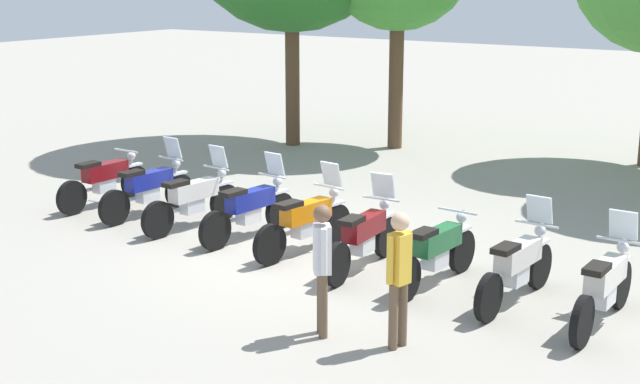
{
  "coord_description": "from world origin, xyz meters",
  "views": [
    {
      "loc": [
        7.58,
        -10.89,
        4.33
      ],
      "look_at": [
        0.0,
        0.5,
        0.9
      ],
      "focal_mm": 49.6,
      "sensor_mm": 36.0,
      "label": 1
    }
  ],
  "objects_px": {
    "person_0": "(399,270)",
    "motorcycle_5": "(364,236)",
    "motorcycle_0": "(105,180)",
    "person_1": "(322,260)",
    "motorcycle_1": "(149,188)",
    "motorcycle_2": "(194,199)",
    "motorcycle_6": "(436,252)",
    "motorcycle_8": "(604,286)",
    "motorcycle_3": "(250,208)",
    "motorcycle_4": "(306,221)",
    "motorcycle_7": "(517,266)"
  },
  "relations": [
    {
      "from": "motorcycle_1",
      "to": "motorcycle_0",
      "type": "bearing_deg",
      "value": 91.33
    },
    {
      "from": "motorcycle_3",
      "to": "person_0",
      "type": "height_order",
      "value": "person_0"
    },
    {
      "from": "motorcycle_3",
      "to": "motorcycle_8",
      "type": "relative_size",
      "value": 1.0
    },
    {
      "from": "motorcycle_5",
      "to": "person_0",
      "type": "relative_size",
      "value": 1.33
    },
    {
      "from": "motorcycle_4",
      "to": "motorcycle_5",
      "type": "height_order",
      "value": "same"
    },
    {
      "from": "motorcycle_0",
      "to": "person_1",
      "type": "bearing_deg",
      "value": -111.32
    },
    {
      "from": "motorcycle_1",
      "to": "motorcycle_5",
      "type": "height_order",
      "value": "same"
    },
    {
      "from": "motorcycle_6",
      "to": "person_1",
      "type": "distance_m",
      "value": 2.42
    },
    {
      "from": "motorcycle_1",
      "to": "person_0",
      "type": "xyz_separation_m",
      "value": [
        6.55,
        -2.61,
        0.45
      ]
    },
    {
      "from": "motorcycle_1",
      "to": "motorcycle_7",
      "type": "relative_size",
      "value": 1.0
    },
    {
      "from": "motorcycle_1",
      "to": "motorcycle_2",
      "type": "relative_size",
      "value": 1.0
    },
    {
      "from": "person_0",
      "to": "person_1",
      "type": "height_order",
      "value": "person_0"
    },
    {
      "from": "motorcycle_1",
      "to": "person_0",
      "type": "distance_m",
      "value": 7.07
    },
    {
      "from": "motorcycle_7",
      "to": "motorcycle_2",
      "type": "bearing_deg",
      "value": 90.62
    },
    {
      "from": "motorcycle_4",
      "to": "person_0",
      "type": "xyz_separation_m",
      "value": [
        2.96,
        -2.39,
        0.45
      ]
    },
    {
      "from": "person_0",
      "to": "motorcycle_6",
      "type": "bearing_deg",
      "value": -62.62
    },
    {
      "from": "motorcycle_8",
      "to": "motorcycle_4",
      "type": "bearing_deg",
      "value": 86.37
    },
    {
      "from": "motorcycle_8",
      "to": "person_0",
      "type": "height_order",
      "value": "person_0"
    },
    {
      "from": "motorcycle_5",
      "to": "motorcycle_2",
      "type": "bearing_deg",
      "value": 81.89
    },
    {
      "from": "person_0",
      "to": "person_1",
      "type": "relative_size",
      "value": 1.0
    },
    {
      "from": "motorcycle_2",
      "to": "motorcycle_6",
      "type": "distance_m",
      "value": 4.79
    },
    {
      "from": "motorcycle_6",
      "to": "motorcycle_8",
      "type": "bearing_deg",
      "value": -89.55
    },
    {
      "from": "motorcycle_2",
      "to": "motorcycle_3",
      "type": "xyz_separation_m",
      "value": [
        1.2,
        0.05,
        0.0
      ]
    },
    {
      "from": "motorcycle_3",
      "to": "person_1",
      "type": "distance_m",
      "value": 4.23
    },
    {
      "from": "motorcycle_8",
      "to": "person_1",
      "type": "xyz_separation_m",
      "value": [
        -2.76,
        -2.21,
        0.44
      ]
    },
    {
      "from": "motorcycle_1",
      "to": "motorcycle_8",
      "type": "bearing_deg",
      "value": -90.25
    },
    {
      "from": "motorcycle_1",
      "to": "motorcycle_6",
      "type": "bearing_deg",
      "value": -90.49
    },
    {
      "from": "motorcycle_0",
      "to": "motorcycle_7",
      "type": "distance_m",
      "value": 8.39
    },
    {
      "from": "motorcycle_0",
      "to": "motorcycle_4",
      "type": "height_order",
      "value": "motorcycle_4"
    },
    {
      "from": "motorcycle_1",
      "to": "motorcycle_2",
      "type": "bearing_deg",
      "value": -93.15
    },
    {
      "from": "person_0",
      "to": "motorcycle_5",
      "type": "bearing_deg",
      "value": -38.36
    },
    {
      "from": "motorcycle_0",
      "to": "motorcycle_4",
      "type": "relative_size",
      "value": 1.0
    },
    {
      "from": "motorcycle_2",
      "to": "motorcycle_3",
      "type": "distance_m",
      "value": 1.2
    },
    {
      "from": "motorcycle_2",
      "to": "person_0",
      "type": "relative_size",
      "value": 1.32
    },
    {
      "from": "motorcycle_3",
      "to": "person_1",
      "type": "relative_size",
      "value": 1.33
    },
    {
      "from": "motorcycle_5",
      "to": "motorcycle_8",
      "type": "height_order",
      "value": "same"
    },
    {
      "from": "person_0",
      "to": "motorcycle_3",
      "type": "bearing_deg",
      "value": -18.6
    },
    {
      "from": "motorcycle_6",
      "to": "person_1",
      "type": "xyz_separation_m",
      "value": [
        -0.37,
        -2.35,
        0.46
      ]
    },
    {
      "from": "motorcycle_3",
      "to": "person_1",
      "type": "xyz_separation_m",
      "value": [
        3.22,
        -2.7,
        0.44
      ]
    },
    {
      "from": "motorcycle_2",
      "to": "motorcycle_8",
      "type": "distance_m",
      "value": 7.19
    },
    {
      "from": "motorcycle_1",
      "to": "motorcycle_3",
      "type": "relative_size",
      "value": 1.0
    },
    {
      "from": "motorcycle_5",
      "to": "person_1",
      "type": "relative_size",
      "value": 1.33
    },
    {
      "from": "motorcycle_5",
      "to": "person_0",
      "type": "xyz_separation_m",
      "value": [
        1.77,
        -2.18,
        0.45
      ]
    },
    {
      "from": "motorcycle_2",
      "to": "motorcycle_7",
      "type": "distance_m",
      "value": 5.99
    },
    {
      "from": "motorcycle_5",
      "to": "person_0",
      "type": "height_order",
      "value": "person_0"
    },
    {
      "from": "motorcycle_2",
      "to": "person_0",
      "type": "height_order",
      "value": "person_0"
    },
    {
      "from": "person_1",
      "to": "motorcycle_2",
      "type": "bearing_deg",
      "value": 108.01
    },
    {
      "from": "motorcycle_4",
      "to": "motorcycle_6",
      "type": "distance_m",
      "value": 2.4
    },
    {
      "from": "motorcycle_3",
      "to": "motorcycle_5",
      "type": "height_order",
      "value": "same"
    },
    {
      "from": "motorcycle_2",
      "to": "motorcycle_7",
      "type": "relative_size",
      "value": 1.0
    }
  ]
}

